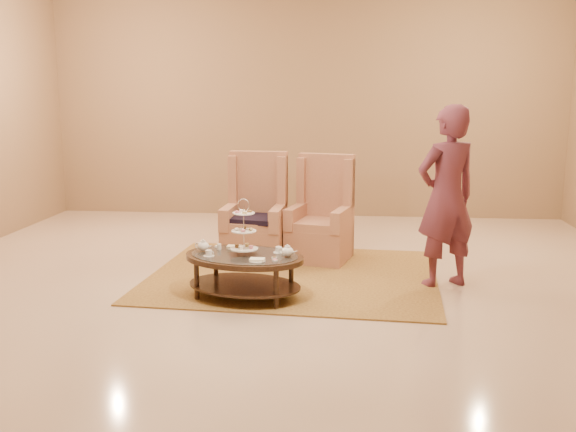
# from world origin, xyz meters

# --- Properties ---
(ground) EXTENTS (8.00, 8.00, 0.00)m
(ground) POSITION_xyz_m (0.00, 0.00, 0.00)
(ground) COLOR beige
(ground) RESTS_ON ground
(ceiling) EXTENTS (8.00, 8.00, 0.02)m
(ceiling) POSITION_xyz_m (0.00, 0.00, 0.00)
(ceiling) COLOR silver
(ceiling) RESTS_ON ground
(wall_back) EXTENTS (8.00, 0.04, 3.50)m
(wall_back) POSITION_xyz_m (0.00, 4.00, 1.75)
(wall_back) COLOR #8D6D4D
(wall_back) RESTS_ON ground
(rug) EXTENTS (3.18, 2.71, 0.02)m
(rug) POSITION_xyz_m (0.13, 0.50, 0.01)
(rug) COLOR #A7843B
(rug) RESTS_ON ground
(tea_table) EXTENTS (1.32, 1.05, 0.97)m
(tea_table) POSITION_xyz_m (-0.27, -0.31, 0.35)
(tea_table) COLOR black
(tea_table) RESTS_ON ground
(armchair_left) EXTENTS (0.72, 0.74, 1.26)m
(armchair_left) POSITION_xyz_m (-0.37, 1.14, 0.43)
(armchair_left) COLOR #AF7052
(armchair_left) RESTS_ON ground
(armchair_right) EXTENTS (0.81, 0.83, 1.23)m
(armchair_right) POSITION_xyz_m (0.40, 1.24, 0.41)
(armchair_right) COLOR #AF7052
(armchair_right) RESTS_ON ground
(person) EXTENTS (0.80, 0.70, 1.83)m
(person) POSITION_xyz_m (1.68, 0.30, 0.92)
(person) COLOR #5F2837
(person) RESTS_ON ground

